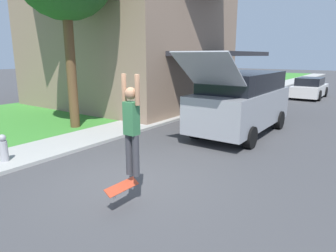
# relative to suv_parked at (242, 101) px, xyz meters

# --- Properties ---
(ground_plane) EXTENTS (120.00, 120.00, 0.00)m
(ground_plane) POSITION_rel_suv_parked_xyz_m (-0.37, -5.58, -1.20)
(ground_plane) COLOR #3D3D3F
(lawn) EXTENTS (10.00, 80.00, 0.08)m
(lawn) POSITION_rel_suv_parked_xyz_m (-8.37, 0.42, -1.16)
(lawn) COLOR #387F2D
(lawn) RESTS_ON ground_plane
(sidewalk) EXTENTS (1.80, 80.00, 0.10)m
(sidewalk) POSITION_rel_suv_parked_xyz_m (-3.97, 0.42, -1.15)
(sidewalk) COLOR #9E9E99
(sidewalk) RESTS_ON ground_plane
(house) EXTENTS (12.40, 9.17, 8.89)m
(house) POSITION_rel_suv_parked_xyz_m (-8.14, 2.88, 3.49)
(house) COLOR #89705B
(house) RESTS_ON lawn
(suv_parked) EXTENTS (2.17, 5.78, 2.92)m
(suv_parked) POSITION_rel_suv_parked_xyz_m (0.00, 0.00, 0.00)
(suv_parked) COLOR gray
(suv_parked) RESTS_ON ground_plane
(car_down_street) EXTENTS (1.84, 4.09, 1.36)m
(car_down_street) POSITION_rel_suv_parked_xyz_m (0.09, 11.70, -0.55)
(car_down_street) COLOR silver
(car_down_street) RESTS_ON ground_plane
(skateboarder) EXTENTS (0.41, 0.22, 1.91)m
(skateboarder) POSITION_rel_suv_parked_xyz_m (0.41, -6.31, 0.36)
(skateboarder) COLOR #38383D
(skateboarder) RESTS_ON ground_plane
(skateboard) EXTENTS (0.22, 0.78, 0.20)m
(skateboard) POSITION_rel_suv_parked_xyz_m (0.34, -6.55, -0.80)
(skateboard) COLOR #B73D23
(skateboard) RESTS_ON ground_plane
(fire_hydrant) EXTENTS (0.20, 0.20, 0.72)m
(fire_hydrant) POSITION_rel_suv_parked_xyz_m (-3.75, -6.71, -0.75)
(fire_hydrant) COLOR #99999E
(fire_hydrant) RESTS_ON sidewalk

